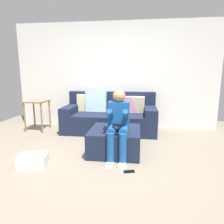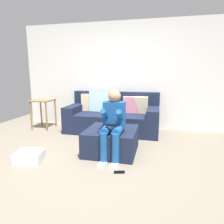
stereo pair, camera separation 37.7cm
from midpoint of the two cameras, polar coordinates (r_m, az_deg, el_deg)
name	(u,v)px [view 1 (the left image)]	position (r m, az deg, el deg)	size (l,w,h in m)	color
ground_plane	(96,167)	(2.94, -8.28, -15.40)	(6.26, 6.26, 0.00)	slate
wall_back	(115,76)	(4.86, -1.43, 10.28)	(4.81, 0.10, 2.48)	silver
couch_sectional	(110,117)	(4.55, -2.94, -1.37)	(2.05, 0.92, 0.90)	#192138
ottoman	(115,140)	(3.36, -2.35, -8.19)	(0.82, 0.84, 0.40)	#192138
person_seated	(118,121)	(3.04, -1.74, -2.75)	(0.33, 0.60, 1.06)	#194C8C
storage_bin	(33,160)	(3.23, -24.88, -12.40)	(0.39, 0.32, 0.15)	silver
side_table	(37,106)	(4.93, -22.76, 1.46)	(0.46, 0.47, 0.69)	olive
remote_near_ottoman	(129,172)	(2.77, 0.89, -16.76)	(0.14, 0.05, 0.02)	black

